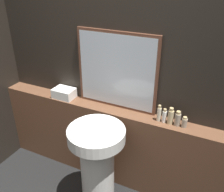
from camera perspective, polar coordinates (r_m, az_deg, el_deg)
The scene contains 10 objects.
wall_back at distance 2.39m, azimuth 2.53°, elevation 5.70°, with size 8.00×0.06×2.50m.
vanity_counter at distance 2.70m, azimuth 1.10°, elevation -11.34°, with size 2.72×0.19×0.88m.
pedestal_sink at distance 2.37m, azimuth -3.38°, elevation -14.91°, with size 0.51×0.51×0.92m.
mirror at distance 2.36m, azimuth 1.00°, elevation 5.69°, with size 0.81×0.03×0.76m.
towel_stack at distance 2.71m, azimuth -10.87°, elevation 0.64°, with size 0.22×0.17×0.10m.
shampoo_bottle at distance 2.29m, azimuth 10.71°, elevation -3.99°, with size 0.04×0.04×0.16m.
conditioner_bottle at distance 2.29m, azimuth 11.87°, elevation -4.50°, with size 0.04×0.04×0.14m.
lotion_bottle at distance 2.28m, azimuth 13.26°, elevation -4.56°, with size 0.05×0.05×0.16m.
body_wash_bottle at distance 2.27m, azimuth 14.78°, elevation -5.09°, with size 0.05×0.05×0.14m.
hand_soap_bottle at distance 2.27m, azimuth 16.23°, elevation -5.81°, with size 0.05×0.05×0.10m.
Camera 1 is at (0.87, -0.41, 2.14)m, focal length 40.00 mm.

